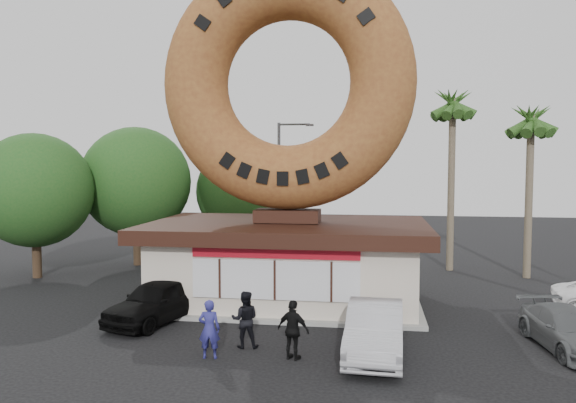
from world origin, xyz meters
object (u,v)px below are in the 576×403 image
at_px(street_lamp, 281,183).
at_px(car_silver, 375,329).
at_px(donut_shop, 288,259).
at_px(giant_donut, 288,83).
at_px(person_left, 209,329).
at_px(car_black, 157,301).
at_px(person_right, 293,330).
at_px(car_grey, 567,329).
at_px(person_center, 245,319).

relative_size(street_lamp, car_silver, 1.73).
height_order(donut_shop, street_lamp, street_lamp).
xyz_separation_m(giant_donut, person_left, (-1.28, -6.87, -7.99)).
bearing_deg(street_lamp, car_black, -99.94).
distance_m(donut_shop, street_lamp, 10.54).
relative_size(street_lamp, person_right, 4.60).
bearing_deg(car_black, car_silver, 0.14).
distance_m(car_black, car_grey, 13.56).
relative_size(giant_donut, person_left, 5.83).
relative_size(person_right, car_silver, 0.38).
height_order(person_left, person_center, person_center).
bearing_deg(car_grey, car_black, 167.36).
height_order(donut_shop, person_right, donut_shop).
bearing_deg(person_center, street_lamp, -92.81).
distance_m(giant_donut, person_center, 9.86).
bearing_deg(donut_shop, car_black, -140.50).
bearing_deg(car_silver, car_black, 165.46).
xyz_separation_m(person_center, person_right, (1.62, -0.84, -0.01)).
xyz_separation_m(street_lamp, person_right, (3.00, -16.61, -3.61)).
distance_m(person_right, car_grey, 8.43).
bearing_deg(person_right, car_black, -8.42).
relative_size(person_left, car_black, 0.39).
bearing_deg(car_black, street_lamp, 97.25).
height_order(person_right, car_black, person_right).
distance_m(car_black, car_silver, 8.06).
height_order(person_left, car_silver, person_left).
bearing_deg(car_silver, donut_shop, 123.31).
height_order(car_black, car_silver, car_silver).
bearing_deg(person_right, person_center, -5.67).
height_order(person_right, car_grey, person_right).
bearing_deg(car_silver, person_center, -178.72).
xyz_separation_m(donut_shop, car_grey, (9.31, -4.49, -1.15)).
distance_m(donut_shop, person_right, 6.76).
height_order(street_lamp, person_left, street_lamp).
bearing_deg(giant_donut, car_silver, -59.27).
distance_m(person_left, car_black, 4.47).
distance_m(giant_donut, person_left, 10.61).
height_order(car_silver, car_grey, car_silver).
bearing_deg(car_black, person_center, -14.10).
xyz_separation_m(giant_donut, person_right, (1.15, -6.61, -7.99)).
distance_m(person_left, car_grey, 10.85).
relative_size(donut_shop, person_center, 6.38).
distance_m(person_center, person_right, 1.83).
distance_m(donut_shop, giant_donut, 7.09).
bearing_deg(car_black, person_right, -12.95).
bearing_deg(person_left, giant_donut, -107.07).
bearing_deg(car_grey, person_right, -173.88).
xyz_separation_m(person_right, car_silver, (2.33, 0.75, -0.11)).
distance_m(giant_donut, car_silver, 10.58).
xyz_separation_m(donut_shop, person_left, (-1.28, -6.85, -0.90)).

